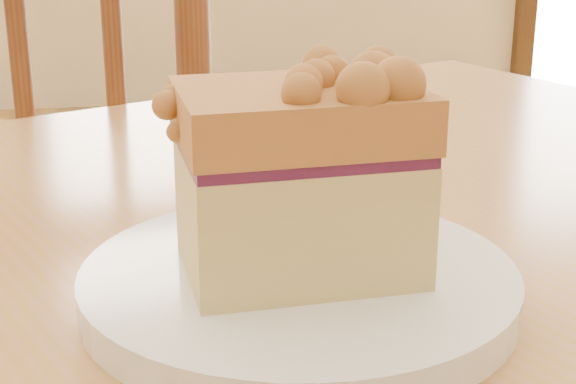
% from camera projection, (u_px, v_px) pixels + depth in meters
% --- Properties ---
extents(cafe_chair_main, '(0.45, 0.45, 0.94)m').
position_uv_depth(cafe_chair_main, '(49.00, 287.00, 1.11)').
color(cafe_chair_main, brown).
rests_on(cafe_chair_main, ground).
extents(plate, '(0.22, 0.22, 0.02)m').
position_uv_depth(plate, '(299.00, 286.00, 0.45)').
color(plate, white).
rests_on(plate, cafe_table_main).
extents(cake_slice, '(0.13, 0.09, 0.11)m').
position_uv_depth(cake_slice, '(298.00, 168.00, 0.42)').
color(cake_slice, tan).
rests_on(cake_slice, plate).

